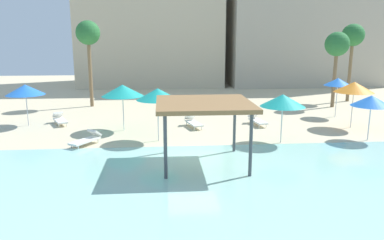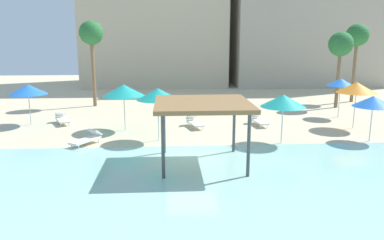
% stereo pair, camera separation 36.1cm
% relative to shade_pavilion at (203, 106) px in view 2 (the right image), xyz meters
% --- Properties ---
extents(ground_plane, '(80.00, 80.00, 0.00)m').
position_rel_shade_pavilion_xyz_m(ground_plane, '(-0.36, 1.26, -2.64)').
color(ground_plane, beige).
extents(lagoon_water, '(44.00, 13.50, 0.04)m').
position_rel_shade_pavilion_xyz_m(lagoon_water, '(-0.36, -3.99, -2.62)').
color(lagoon_water, '#99D1C6').
rests_on(lagoon_water, ground).
extents(shade_pavilion, '(4.08, 4.08, 2.82)m').
position_rel_shade_pavilion_xyz_m(shade_pavilion, '(0.00, 0.00, 0.00)').
color(shade_pavilion, '#42474C').
rests_on(shade_pavilion, ground).
extents(beach_umbrella_teal_0, '(2.27, 2.27, 2.88)m').
position_rel_shade_pavilion_xyz_m(beach_umbrella_teal_0, '(-2.02, 4.06, -0.07)').
color(beach_umbrella_teal_0, silver).
rests_on(beach_umbrella_teal_0, ground).
extents(beach_umbrella_blue_1, '(2.36, 2.36, 2.64)m').
position_rel_shade_pavilion_xyz_m(beach_umbrella_blue_1, '(-10.33, 8.32, -0.33)').
color(beach_umbrella_blue_1, silver).
rests_on(beach_umbrella_blue_1, ground).
extents(beach_umbrella_blue_2, '(1.90, 1.90, 2.74)m').
position_rel_shade_pavilion_xyz_m(beach_umbrella_blue_2, '(10.47, 9.42, -0.16)').
color(beach_umbrella_blue_2, silver).
rests_on(beach_umbrella_blue_2, ground).
extents(beach_umbrella_teal_4, '(2.36, 2.36, 2.62)m').
position_rel_shade_pavilion_xyz_m(beach_umbrella_teal_4, '(4.50, 3.13, -0.35)').
color(beach_umbrella_teal_4, silver).
rests_on(beach_umbrella_teal_4, ground).
extents(beach_umbrella_blue_5, '(2.11, 2.11, 2.48)m').
position_rel_shade_pavilion_xyz_m(beach_umbrella_blue_5, '(9.41, 3.22, -0.45)').
color(beach_umbrella_blue_5, silver).
rests_on(beach_umbrella_blue_5, ground).
extents(beach_umbrella_orange_6, '(2.36, 2.36, 2.87)m').
position_rel_shade_pavilion_xyz_m(beach_umbrella_orange_6, '(9.94, 6.17, -0.09)').
color(beach_umbrella_orange_6, silver).
rests_on(beach_umbrella_orange_6, ground).
extents(beach_umbrella_teal_7, '(2.50, 2.50, 2.78)m').
position_rel_shade_pavilion_xyz_m(beach_umbrella_teal_7, '(-4.12, 6.57, -0.20)').
color(beach_umbrella_teal_7, silver).
rests_on(beach_umbrella_teal_7, ground).
extents(lounge_chair_0, '(1.53, 1.92, 0.74)m').
position_rel_shade_pavilion_xyz_m(lounge_chair_0, '(-5.74, 3.52, -2.31)').
color(lounge_chair_0, white).
rests_on(lounge_chair_0, ground).
extents(lounge_chair_1, '(0.91, 1.97, 0.74)m').
position_rel_shade_pavilion_xyz_m(lounge_chair_1, '(4.28, 7.42, -2.31)').
color(lounge_chair_1, white).
rests_on(lounge_chair_1, ground).
extents(lounge_chair_2, '(1.35, 1.97, 0.74)m').
position_rel_shade_pavilion_xyz_m(lounge_chair_2, '(-8.43, 8.58, -2.31)').
color(lounge_chair_2, white).
rests_on(lounge_chair_2, ground).
extents(lounge_chair_3, '(1.07, 1.99, 0.74)m').
position_rel_shade_pavilion_xyz_m(lounge_chair_3, '(0.13, 7.12, -2.31)').
color(lounge_chair_3, white).
rests_on(lounge_chair_3, ground).
extents(palm_tree_0, '(1.90, 1.90, 5.95)m').
position_rel_shade_pavilion_xyz_m(palm_tree_0, '(11.96, 13.16, 2.23)').
color(palm_tree_0, brown).
rests_on(palm_tree_0, ground).
extents(palm_tree_1, '(1.90, 1.90, 6.65)m').
position_rel_shade_pavilion_xyz_m(palm_tree_1, '(14.53, 15.74, 2.89)').
color(palm_tree_1, brown).
rests_on(palm_tree_1, ground).
extents(palm_tree_2, '(1.90, 1.90, 6.82)m').
position_rel_shade_pavilion_xyz_m(palm_tree_2, '(-7.51, 15.02, 3.05)').
color(palm_tree_2, brown).
rests_on(palm_tree_2, ground).
extents(hotel_block_0, '(16.21, 10.16, 15.57)m').
position_rel_shade_pavilion_xyz_m(hotel_block_0, '(-2.95, 30.21, 5.15)').
color(hotel_block_0, beige).
rests_on(hotel_block_0, ground).
extents(hotel_block_1, '(17.61, 11.28, 16.85)m').
position_rel_shade_pavilion_xyz_m(hotel_block_1, '(14.96, 29.92, 5.79)').
color(hotel_block_1, '#B2A893').
rests_on(hotel_block_1, ground).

